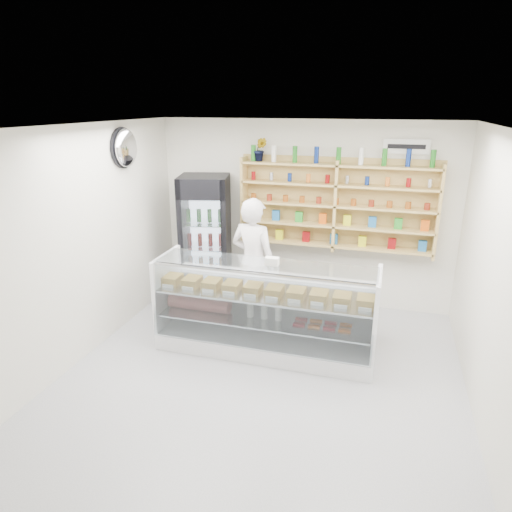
% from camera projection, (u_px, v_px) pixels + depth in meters
% --- Properties ---
extents(room, '(5.00, 5.00, 5.00)m').
position_uv_depth(room, '(258.00, 268.00, 4.70)').
color(room, '#ABABB0').
rests_on(room, ground).
extents(display_counter, '(2.72, 0.81, 1.19)m').
position_uv_depth(display_counter, '(265.00, 326.00, 5.78)').
color(display_counter, white).
rests_on(display_counter, floor).
extents(shop_worker, '(0.75, 0.58, 1.83)m').
position_uv_depth(shop_worker, '(253.00, 263.00, 6.31)').
color(shop_worker, silver).
rests_on(shop_worker, floor).
extents(drinks_cooler, '(0.86, 0.85, 2.00)m').
position_uv_depth(drinks_cooler, '(206.00, 241.00, 7.02)').
color(drinks_cooler, black).
rests_on(drinks_cooler, floor).
extents(wall_shelving, '(2.84, 0.28, 1.33)m').
position_uv_depth(wall_shelving, '(336.00, 206.00, 6.63)').
color(wall_shelving, tan).
rests_on(wall_shelving, back_wall).
extents(potted_plant, '(0.20, 0.17, 0.34)m').
position_uv_depth(potted_plant, '(260.00, 149.00, 6.69)').
color(potted_plant, '#1E6626').
rests_on(potted_plant, wall_shelving).
extents(security_mirror, '(0.15, 0.50, 0.50)m').
position_uv_depth(security_mirror, '(126.00, 148.00, 6.03)').
color(security_mirror, silver).
rests_on(security_mirror, left_wall).
extents(wall_sign, '(0.62, 0.03, 0.20)m').
position_uv_depth(wall_sign, '(406.00, 146.00, 6.23)').
color(wall_sign, white).
rests_on(wall_sign, back_wall).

